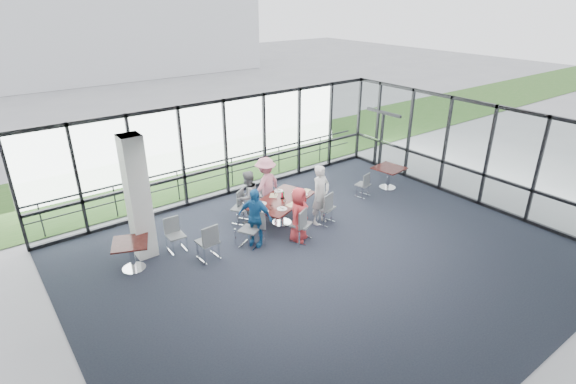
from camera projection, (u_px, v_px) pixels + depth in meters
floor at (328, 259)px, 11.41m from camera, size 12.00×10.00×0.02m
ceiling at (333, 138)px, 10.10m from camera, size 12.00×10.00×0.04m
wall_left at (61, 295)px, 7.45m from camera, size 0.10×10.00×3.20m
wall_front at (542, 310)px, 7.11m from camera, size 12.00×0.10×3.20m
curtain_wall_back at (226, 149)px, 14.39m from camera, size 12.00×0.10×3.20m
curtain_wall_right at (473, 152)px, 14.05m from camera, size 0.10×10.00×3.20m
exit_door at (381, 140)px, 17.01m from camera, size 0.12×1.60×2.10m
structural_column at (138, 198)px, 10.95m from camera, size 0.50×0.50×3.20m
apron at (168, 155)px, 18.69m from camera, size 80.00×70.00×0.02m
grass_strip at (189, 168)px, 17.23m from camera, size 80.00×5.00×0.01m
hangar_main at (99, 35)px, 35.68m from camera, size 24.00×10.00×6.00m
guard_rail at (219, 175)px, 15.28m from camera, size 12.00×0.06×0.06m
main_table at (282, 203)px, 12.91m from camera, size 2.30×1.79×0.75m
side_table_left at (131, 247)px, 10.73m from camera, size 1.07×1.07×0.75m
side_table_right at (389, 171)px, 15.25m from camera, size 1.02×1.02×0.75m
diner_near_left at (299, 214)px, 11.99m from camera, size 0.89×0.79×1.53m
diner_near_right at (321, 195)px, 12.84m from camera, size 0.71×0.57×1.77m
diner_far_left at (248, 197)px, 12.94m from camera, size 0.87×0.67×1.58m
diner_far_right at (266, 185)px, 13.55m from camera, size 1.23×0.86×1.73m
diner_end at (255, 217)px, 11.74m from camera, size 0.94×1.08×1.62m
chair_main_nl at (301, 224)px, 12.05m from camera, size 0.64×0.64×0.98m
chair_main_nr at (325, 208)px, 12.97m from camera, size 0.60×0.60×0.99m
chair_main_fl at (240, 208)px, 13.02m from camera, size 0.62×0.62×0.91m
chair_main_fr at (263, 194)px, 13.92m from camera, size 0.61×0.61×0.90m
chair_main_end at (250, 229)px, 11.80m from camera, size 0.64×0.64×0.97m
chair_spare_la at (207, 242)px, 11.22m from camera, size 0.51×0.51×0.98m
chair_spare_lb at (176, 236)px, 11.59m from camera, size 0.45×0.45×0.88m
chair_spare_r at (363, 185)px, 14.72m from camera, size 0.49×0.49×0.83m
plate_nl at (282, 209)px, 12.31m from camera, size 0.29×0.29×0.01m
plate_nr at (304, 195)px, 13.17m from camera, size 0.25×0.25×0.01m
plate_fl at (262, 204)px, 12.61m from camera, size 0.28×0.28×0.01m
plate_fr at (279, 191)px, 13.42m from camera, size 0.27×0.27×0.01m
plate_end at (264, 211)px, 12.16m from camera, size 0.27×0.27×0.01m
tumbler_a at (285, 203)px, 12.51m from camera, size 0.07×0.07×0.15m
tumbler_b at (293, 194)px, 13.05m from camera, size 0.07×0.07×0.13m
tumbler_c at (276, 195)px, 13.01m from camera, size 0.07×0.07×0.14m
tumbler_d at (271, 208)px, 12.24m from camera, size 0.06×0.06×0.13m
menu_a at (292, 205)px, 12.56m from camera, size 0.36×0.28×0.00m
menu_b at (306, 191)px, 13.44m from camera, size 0.36×0.32×0.00m
menu_c at (274, 195)px, 13.12m from camera, size 0.39×0.39×0.00m
condiment_caddy at (282, 198)px, 12.93m from camera, size 0.10×0.07×0.04m
ketchup_bottle at (282, 196)px, 12.89m from camera, size 0.06×0.06×0.18m
green_bottle at (283, 195)px, 12.92m from camera, size 0.05×0.05×0.20m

